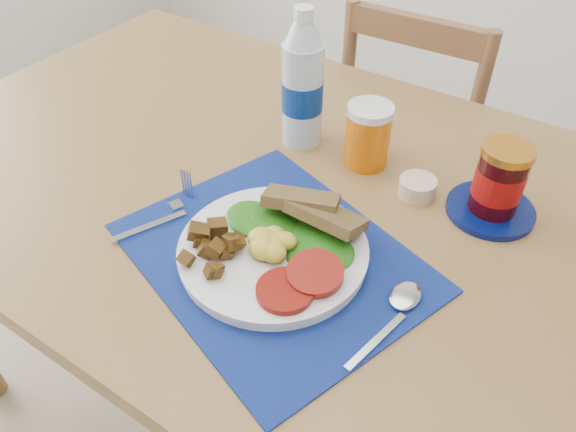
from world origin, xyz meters
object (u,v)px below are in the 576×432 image
object	(u,v)px
water_bottle	(302,87)
juice_glass	(368,137)
breakfast_plate	(268,247)
jam_on_saucer	(498,185)
chair_far	(416,121)

from	to	relation	value
water_bottle	juice_glass	bearing A→B (deg)	1.20
juice_glass	breakfast_plate	bearing A→B (deg)	-91.31
water_bottle	breakfast_plate	bearing A→B (deg)	-66.23
breakfast_plate	water_bottle	size ratio (longest dim) A/B	1.08
water_bottle	jam_on_saucer	distance (m)	0.37
breakfast_plate	juice_glass	xyz separation A→B (m)	(0.01, 0.30, 0.03)
chair_far	juice_glass	size ratio (longest dim) A/B	9.65
water_bottle	jam_on_saucer	xyz separation A→B (m)	(0.37, -0.01, -0.06)
chair_far	jam_on_saucer	bearing A→B (deg)	120.30
water_bottle	juice_glass	world-z (taller)	water_bottle
breakfast_plate	juice_glass	size ratio (longest dim) A/B	2.56
chair_far	breakfast_plate	xyz separation A→B (m)	(0.09, -0.81, 0.23)
chair_far	breakfast_plate	bearing A→B (deg)	94.27
chair_far	juice_glass	bearing A→B (deg)	98.48
water_bottle	chair_far	bearing A→B (deg)	85.29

